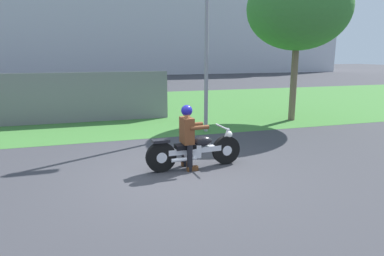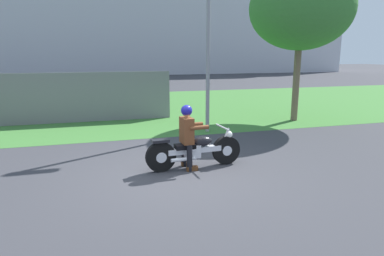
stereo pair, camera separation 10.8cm
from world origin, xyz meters
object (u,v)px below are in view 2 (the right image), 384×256
(motorcycle_lead, at_px, (195,150))
(tree_roadside, at_px, (301,9))
(rider_lead, at_px, (187,132))
(streetlight_pole, at_px, (212,13))

(motorcycle_lead, relative_size, tree_roadside, 0.40)
(motorcycle_lead, bearing_deg, rider_lead, 179.18)
(motorcycle_lead, distance_m, rider_lead, 0.46)
(rider_lead, xyz_separation_m, streetlight_pole, (1.67, 3.29, 2.82))
(tree_roadside, bearing_deg, rider_lead, -141.82)
(rider_lead, bearing_deg, motorcycle_lead, -0.82)
(streetlight_pole, bearing_deg, rider_lead, -116.97)
(motorcycle_lead, distance_m, streetlight_pole, 4.85)
(tree_roadside, bearing_deg, streetlight_pole, -166.59)
(rider_lead, height_order, tree_roadside, tree_roadside)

